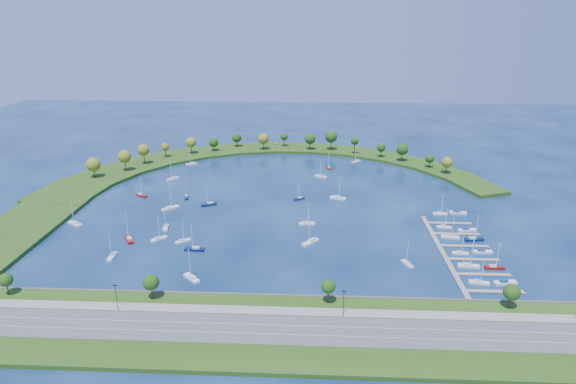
{
  "coord_description": "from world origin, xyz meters",
  "views": [
    {
      "loc": [
        17.72,
        -259.37,
        99.61
      ],
      "look_at": [
        5.0,
        5.0,
        4.0
      ],
      "focal_mm": 30.08,
      "sensor_mm": 36.0,
      "label": 1
    }
  ],
  "objects_px": {
    "moored_boat_15": "(338,197)",
    "moored_boat_20": "(129,239)",
    "harbor_tower": "(275,145)",
    "moored_boat_4": "(159,238)",
    "docked_boat_11": "(458,213)",
    "moored_boat_14": "(186,197)",
    "moored_boat_9": "(141,195)",
    "docked_boat_10": "(440,213)",
    "docked_boat_7": "(474,239)",
    "moored_boat_6": "(112,256)",
    "moored_boat_7": "(329,167)",
    "moored_boat_18": "(356,161)",
    "moored_boat_12": "(166,227)",
    "docked_boat_5": "(483,252)",
    "docked_boat_6": "(450,236)",
    "moored_boat_19": "(407,263)",
    "moored_boat_10": "(299,198)",
    "moored_boat_13": "(195,249)",
    "docked_boat_2": "(468,265)",
    "docked_boat_4": "(460,252)",
    "docked_boat_9": "(467,230)",
    "docked_boat_3": "(494,267)",
    "moored_boat_8": "(321,176)",
    "docked_boat_8": "(444,226)",
    "moored_boat_5": "(192,277)",
    "moored_boat_16": "(173,178)",
    "moored_boat_1": "(310,242)",
    "moored_boat_3": "(75,223)",
    "moored_boat_0": "(170,208)",
    "docked_boat_1": "(505,282)",
    "docked_boat_0": "(479,282)",
    "moored_boat_21": "(209,204)",
    "moored_boat_2": "(307,223)"
  },
  "relations": [
    {
      "from": "moored_boat_3",
      "to": "moored_boat_13",
      "type": "height_order",
      "value": "moored_boat_3"
    },
    {
      "from": "moored_boat_18",
      "to": "docked_boat_1",
      "type": "distance_m",
      "value": 176.12
    },
    {
      "from": "moored_boat_6",
      "to": "docked_boat_10",
      "type": "height_order",
      "value": "moored_boat_6"
    },
    {
      "from": "moored_boat_1",
      "to": "moored_boat_12",
      "type": "distance_m",
      "value": 73.98
    },
    {
      "from": "moored_boat_4",
      "to": "docked_boat_10",
      "type": "distance_m",
      "value": 146.95
    },
    {
      "from": "moored_boat_2",
      "to": "moored_boat_7",
      "type": "relative_size",
      "value": 1.1
    },
    {
      "from": "harbor_tower",
      "to": "moored_boat_18",
      "type": "distance_m",
      "value": 69.65
    },
    {
      "from": "docked_boat_3",
      "to": "docked_boat_7",
      "type": "distance_m",
      "value": 27.4
    },
    {
      "from": "moored_boat_19",
      "to": "docked_boat_6",
      "type": "relative_size",
      "value": 0.83
    },
    {
      "from": "moored_boat_3",
      "to": "docked_boat_9",
      "type": "distance_m",
      "value": 197.97
    },
    {
      "from": "docked_boat_4",
      "to": "docked_boat_6",
      "type": "xyz_separation_m",
      "value": [
        -0.03,
        16.9,
        0.06
      ]
    },
    {
      "from": "moored_boat_9",
      "to": "docked_boat_11",
      "type": "relative_size",
      "value": 1.31
    },
    {
      "from": "moored_boat_20",
      "to": "moored_boat_12",
      "type": "bearing_deg",
      "value": -74.38
    },
    {
      "from": "moored_boat_20",
      "to": "moored_boat_7",
      "type": "bearing_deg",
      "value": -70.76
    },
    {
      "from": "moored_boat_19",
      "to": "moored_boat_21",
      "type": "xyz_separation_m",
      "value": [
        -99.13,
        65.09,
        0.06
      ]
    },
    {
      "from": "moored_boat_8",
      "to": "moored_boat_15",
      "type": "bearing_deg",
      "value": 130.92
    },
    {
      "from": "moored_boat_14",
      "to": "moored_boat_15",
      "type": "distance_m",
      "value": 88.89
    },
    {
      "from": "moored_boat_20",
      "to": "docked_boat_8",
      "type": "distance_m",
      "value": 154.88
    },
    {
      "from": "moored_boat_7",
      "to": "moored_boat_13",
      "type": "relative_size",
      "value": 0.82
    },
    {
      "from": "moored_boat_18",
      "to": "docked_boat_6",
      "type": "relative_size",
      "value": 0.89
    },
    {
      "from": "moored_boat_5",
      "to": "moored_boat_16",
      "type": "xyz_separation_m",
      "value": [
        -42.64,
        126.4,
        -0.02
      ]
    },
    {
      "from": "docked_boat_2",
      "to": "docked_boat_10",
      "type": "xyz_separation_m",
      "value": [
        2.43,
        58.43,
        -0.06
      ]
    },
    {
      "from": "moored_boat_4",
      "to": "docked_boat_11",
      "type": "bearing_deg",
      "value": -31.29
    },
    {
      "from": "moored_boat_14",
      "to": "docked_boat_0",
      "type": "bearing_deg",
      "value": 42.51
    },
    {
      "from": "moored_boat_0",
      "to": "moored_boat_12",
      "type": "distance_m",
      "value": 26.1
    },
    {
      "from": "docked_boat_7",
      "to": "docked_boat_8",
      "type": "distance_m",
      "value": 17.53
    },
    {
      "from": "moored_boat_15",
      "to": "moored_boat_20",
      "type": "height_order",
      "value": "moored_boat_20"
    },
    {
      "from": "docked_boat_9",
      "to": "docked_boat_2",
      "type": "bearing_deg",
      "value": -114.8
    },
    {
      "from": "moored_boat_10",
      "to": "docked_boat_1",
      "type": "height_order",
      "value": "moored_boat_10"
    },
    {
      "from": "moored_boat_1",
      "to": "moored_boat_3",
      "type": "relative_size",
      "value": 1.06
    },
    {
      "from": "harbor_tower",
      "to": "moored_boat_6",
      "type": "height_order",
      "value": "moored_boat_6"
    },
    {
      "from": "moored_boat_10",
      "to": "moored_boat_14",
      "type": "xyz_separation_m",
      "value": [
        -66.42,
        -0.85,
        0.04
      ]
    },
    {
      "from": "moored_boat_5",
      "to": "moored_boat_21",
      "type": "height_order",
      "value": "moored_boat_5"
    },
    {
      "from": "moored_boat_0",
      "to": "moored_boat_7",
      "type": "relative_size",
      "value": 1.35
    },
    {
      "from": "moored_boat_20",
      "to": "docked_boat_9",
      "type": "height_order",
      "value": "moored_boat_20"
    },
    {
      "from": "docked_boat_3",
      "to": "moored_boat_15",
      "type": "bearing_deg",
      "value": 127.23
    },
    {
      "from": "moored_boat_18",
      "to": "docked_boat_2",
      "type": "relative_size",
      "value": 0.86
    },
    {
      "from": "docked_boat_10",
      "to": "moored_boat_3",
      "type": "bearing_deg",
      "value": -174.44
    },
    {
      "from": "docked_boat_4",
      "to": "docked_boat_5",
      "type": "xyz_separation_m",
      "value": [
        10.44,
        1.77,
        -0.24
      ]
    },
    {
      "from": "moored_boat_9",
      "to": "docked_boat_10",
      "type": "height_order",
      "value": "moored_boat_9"
    },
    {
      "from": "moored_boat_12",
      "to": "moored_boat_5",
      "type": "bearing_deg",
      "value": 17.67
    },
    {
      "from": "moored_boat_10",
      "to": "moored_boat_15",
      "type": "relative_size",
      "value": 0.71
    },
    {
      "from": "moored_boat_3",
      "to": "moored_boat_13",
      "type": "relative_size",
      "value": 1.02
    },
    {
      "from": "moored_boat_9",
      "to": "docked_boat_2",
      "type": "height_order",
      "value": "docked_boat_2"
    },
    {
      "from": "moored_boat_9",
      "to": "moored_boat_13",
      "type": "relative_size",
      "value": 0.92
    },
    {
      "from": "moored_boat_15",
      "to": "docked_boat_7",
      "type": "bearing_deg",
      "value": -22.14
    },
    {
      "from": "docked_boat_5",
      "to": "docked_boat_6",
      "type": "bearing_deg",
      "value": 122.29
    },
    {
      "from": "harbor_tower",
      "to": "moored_boat_4",
      "type": "xyz_separation_m",
      "value": [
        -43.4,
        -169.06,
        -3.08
      ]
    },
    {
      "from": "moored_boat_0",
      "to": "docked_boat_9",
      "type": "distance_m",
      "value": 156.74
    },
    {
      "from": "moored_boat_10",
      "to": "moored_boat_13",
      "type": "xyz_separation_m",
      "value": [
        -45.93,
        -67.92,
        0.09
      ]
    }
  ]
}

